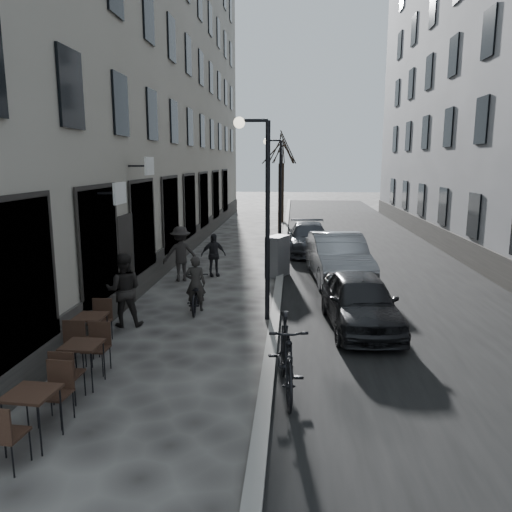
# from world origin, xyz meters

# --- Properties ---
(ground) EXTENTS (120.00, 120.00, 0.00)m
(ground) POSITION_xyz_m (0.00, 0.00, 0.00)
(ground) COLOR #353230
(ground) RESTS_ON ground
(road) EXTENTS (7.30, 60.00, 0.00)m
(road) POSITION_xyz_m (3.85, 16.00, 0.00)
(road) COLOR black
(road) RESTS_ON ground
(kerb) EXTENTS (0.25, 60.00, 0.12)m
(kerb) POSITION_xyz_m (0.20, 16.00, 0.06)
(kerb) COLOR gray
(kerb) RESTS_ON ground
(building_left) EXTENTS (4.00, 35.00, 16.00)m
(building_left) POSITION_xyz_m (-6.00, 16.50, 8.00)
(building_left) COLOR gray
(building_left) RESTS_ON ground
(building_right) EXTENTS (4.00, 35.00, 16.00)m
(building_right) POSITION_xyz_m (9.50, 16.50, 8.00)
(building_right) COLOR gray
(building_right) RESTS_ON ground
(streetlamp_near) EXTENTS (0.90, 0.28, 5.09)m
(streetlamp_near) POSITION_xyz_m (-0.17, 6.00, 3.16)
(streetlamp_near) COLOR black
(streetlamp_near) RESTS_ON ground
(streetlamp_far) EXTENTS (0.90, 0.28, 5.09)m
(streetlamp_far) POSITION_xyz_m (-0.17, 18.00, 3.16)
(streetlamp_far) COLOR black
(streetlamp_far) RESTS_ON ground
(tree_near) EXTENTS (2.40, 2.40, 5.70)m
(tree_near) POSITION_xyz_m (-0.10, 21.00, 4.66)
(tree_near) COLOR black
(tree_near) RESTS_ON ground
(tree_far) EXTENTS (2.40, 2.40, 5.70)m
(tree_far) POSITION_xyz_m (-0.10, 27.00, 4.66)
(tree_far) COLOR black
(tree_far) RESTS_ON ground
(bistro_set_a) EXTENTS (0.71, 1.64, 0.96)m
(bistro_set_a) POSITION_xyz_m (-3.06, -0.05, 0.49)
(bistro_set_a) COLOR black
(bistro_set_a) RESTS_ON ground
(bistro_set_b) EXTENTS (0.67, 1.62, 0.95)m
(bistro_set_b) POSITION_xyz_m (-3.13, 1.87, 0.49)
(bistro_set_b) COLOR black
(bistro_set_b) RESTS_ON ground
(bistro_set_c) EXTENTS (0.68, 1.65, 0.97)m
(bistro_set_c) POSITION_xyz_m (-3.65, 3.45, 0.50)
(bistro_set_c) COLOR black
(bistro_set_c) RESTS_ON ground
(utility_cabinet) EXTENTS (0.88, 1.09, 1.44)m
(utility_cabinet) POSITION_xyz_m (0.10, 10.97, 0.72)
(utility_cabinet) COLOR slate
(utility_cabinet) RESTS_ON ground
(bicycle) EXTENTS (0.77, 1.82, 0.93)m
(bicycle) POSITION_xyz_m (-1.99, 6.62, 0.47)
(bicycle) COLOR black
(bicycle) RESTS_ON ground
(cyclist_rider) EXTENTS (0.59, 0.41, 1.52)m
(cyclist_rider) POSITION_xyz_m (-1.99, 6.62, 0.76)
(cyclist_rider) COLOR #292623
(cyclist_rider) RESTS_ON ground
(pedestrian_near) EXTENTS (1.00, 0.85, 1.83)m
(pedestrian_near) POSITION_xyz_m (-3.50, 5.23, 0.92)
(pedestrian_near) COLOR black
(pedestrian_near) RESTS_ON ground
(pedestrian_mid) EXTENTS (1.36, 1.03, 1.87)m
(pedestrian_mid) POSITION_xyz_m (-3.16, 10.01, 0.93)
(pedestrian_mid) COLOR #262322
(pedestrian_mid) RESTS_ON ground
(pedestrian_far) EXTENTS (0.97, 0.71, 1.53)m
(pedestrian_far) POSITION_xyz_m (-2.16, 10.77, 0.77)
(pedestrian_far) COLOR black
(pedestrian_far) RESTS_ON ground
(car_near) EXTENTS (1.87, 4.07, 1.35)m
(car_near) POSITION_xyz_m (2.30, 5.49, 0.68)
(car_near) COLOR black
(car_near) RESTS_ON ground
(car_mid) EXTENTS (2.14, 5.00, 1.60)m
(car_mid) POSITION_xyz_m (2.18, 10.41, 0.80)
(car_mid) COLOR gray
(car_mid) RESTS_ON ground
(car_far) EXTENTS (1.91, 4.57, 1.32)m
(car_far) POSITION_xyz_m (1.34, 15.62, 0.66)
(car_far) COLOR #31343A
(car_far) RESTS_ON ground
(moped) EXTENTS (0.85, 2.33, 1.37)m
(moped) POSITION_xyz_m (0.55, 1.87, 0.68)
(moped) COLOR black
(moped) RESTS_ON ground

